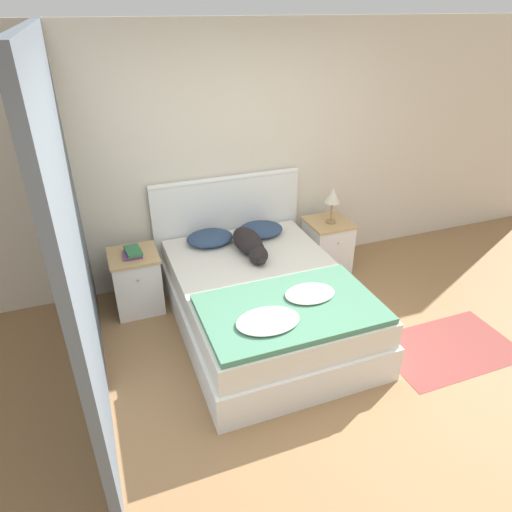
% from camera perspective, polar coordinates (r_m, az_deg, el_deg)
% --- Properties ---
extents(ground_plane, '(16.00, 16.00, 0.00)m').
position_cam_1_polar(ground_plane, '(3.68, 8.39, -17.31)').
color(ground_plane, '#997047').
extents(wall_back, '(9.00, 0.06, 2.55)m').
position_cam_1_polar(wall_back, '(4.71, -2.98, 12.11)').
color(wall_back, beige).
rests_on(wall_back, ground_plane).
extents(wall_side_left, '(0.06, 3.10, 2.55)m').
position_cam_1_polar(wall_side_left, '(3.50, -22.08, 3.77)').
color(wall_side_left, slate).
rests_on(wall_side_left, ground_plane).
extents(bed, '(1.50, 2.07, 0.54)m').
position_cam_1_polar(bed, '(4.16, 1.01, -5.84)').
color(bed, white).
rests_on(bed, ground_plane).
extents(headboard, '(1.58, 0.06, 1.12)m').
position_cam_1_polar(headboard, '(4.87, -3.55, 3.93)').
color(headboard, white).
rests_on(headboard, ground_plane).
extents(nightstand_left, '(0.46, 0.46, 0.60)m').
position_cam_1_polar(nightstand_left, '(4.55, -14.69, -3.05)').
color(nightstand_left, white).
rests_on(nightstand_left, ground_plane).
extents(nightstand_right, '(0.46, 0.46, 0.60)m').
position_cam_1_polar(nightstand_right, '(5.10, 8.87, 1.27)').
color(nightstand_right, white).
rests_on(nightstand_right, ground_plane).
extents(pillow_left, '(0.47, 0.38, 0.11)m').
position_cam_1_polar(pillow_left, '(4.57, -5.79, 2.28)').
color(pillow_left, navy).
rests_on(pillow_left, bed).
extents(pillow_right, '(0.47, 0.38, 0.11)m').
position_cam_1_polar(pillow_right, '(4.72, 0.56, 3.34)').
color(pillow_right, navy).
rests_on(pillow_right, bed).
extents(quilt, '(1.39, 0.87, 0.09)m').
position_cam_1_polar(quilt, '(3.56, 4.22, -6.61)').
color(quilt, '#4C8466').
rests_on(quilt, bed).
extents(dog, '(0.25, 0.74, 0.20)m').
position_cam_1_polar(dog, '(4.35, -0.79, 1.57)').
color(dog, black).
rests_on(dog, bed).
extents(book_stack, '(0.17, 0.24, 0.06)m').
position_cam_1_polar(book_stack, '(4.36, -15.14, 0.41)').
color(book_stack, '#703D7F').
rests_on(book_stack, nightstand_left).
extents(table_lamp, '(0.17, 0.17, 0.39)m').
position_cam_1_polar(table_lamp, '(4.83, 9.56, 7.32)').
color(table_lamp, '#9E7A4C').
rests_on(table_lamp, nightstand_right).
extents(rug, '(1.17, 0.73, 0.00)m').
position_cam_1_polar(rug, '(4.41, 22.87, -10.53)').
color(rug, '#93423D').
rests_on(rug, ground_plane).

